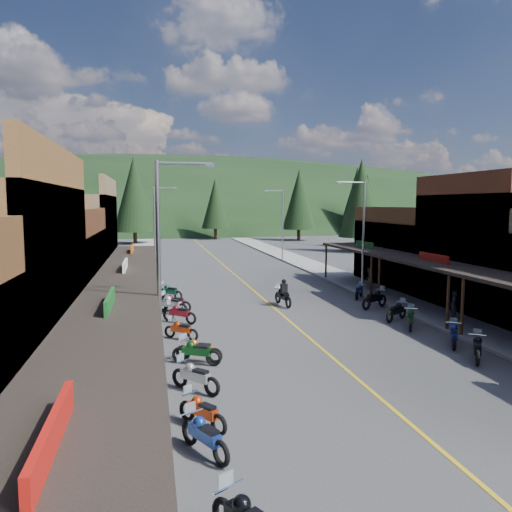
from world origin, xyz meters
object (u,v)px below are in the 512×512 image
pine_1 (56,199)px  rider_on_bike (283,295)px  shop_west_2 (20,284)px  pine_6 (431,203)px  shop_west_3 (55,247)px  bike_west_11 (170,291)px  pine_8 (27,208)px  bike_west_5 (196,351)px  pine_2 (134,194)px  streetlight_1 (156,226)px  bike_east_8 (396,310)px  streetlight_0 (163,258)px  bike_west_2 (205,434)px  bike_west_3 (202,410)px  bike_east_5 (477,347)px  shop_east_2 (510,253)px  bike_west_6 (199,348)px  bike_west_7 (181,329)px  bike_west_8 (179,312)px  shop_east_3 (424,253)px  pine_5 (357,196)px  bike_west_9 (172,303)px  pine_7 (16,199)px  bike_east_9 (375,298)px  bike_east_7 (411,318)px  streetlight_3 (281,221)px  pedestrian_east_b (369,278)px  pine_4 (299,199)px  pedestrian_east_a (454,305)px  bike_west_10 (174,302)px  pine_11 (361,198)px  bike_east_6 (454,334)px  bike_east_10 (359,291)px  bike_west_4 (195,375)px  pine_9 (367,204)px  pine_10 (74,201)px  pine_3 (215,203)px

pine_1 → rider_on_bike: 69.21m
shop_west_2 → pine_6: pine_6 is taller
shop_west_3 → bike_west_11: shop_west_3 is taller
pine_8 → bike_west_5: pine_8 is taller
pine_2 → pine_6: bearing=6.1°
pine_1 → bike_west_11: (17.76, -60.85, -6.63)m
streetlight_1 → bike_east_8: 25.31m
streetlight_0 → pine_8: pine_8 is taller
bike_west_2 → bike_west_3: bearing=59.1°
bike_east_5 → bike_west_5: bearing=-155.6°
shop_east_2 → bike_west_6: size_ratio=5.56×
bike_east_8 → pine_6: bearing=113.2°
pine_8 → bike_west_11: size_ratio=4.72×
bike_west_7 → streetlight_0: bearing=-151.0°
bike_west_6 → bike_west_8: size_ratio=0.94×
shop_east_3 → bike_west_11: bearing=-173.9°
pine_5 → bike_west_8: 80.62m
streetlight_1 → bike_west_9: 17.68m
pine_7 → bike_west_5: pine_7 is taller
bike_west_7 → bike_east_9: bike_east_9 is taller
pine_6 → bike_east_7: pine_6 is taller
bike_west_7 → bike_east_7: bike_east_7 is taller
streetlight_3 → pedestrian_east_b: size_ratio=4.93×
streetlight_1 → bike_east_7: (12.61, -23.34, -3.88)m
shop_west_2 → pine_8: pine_8 is taller
pine_4 → pedestrian_east_a: bearing=-98.7°
bike_west_10 → rider_on_bike: size_ratio=0.91×
streetlight_0 → pine_8: 48.42m
streetlight_1 → bike_west_2: size_ratio=3.92×
pine_11 → bike_west_10: size_ratio=5.71×
bike_east_6 → bike_east_10: size_ratio=1.09×
bike_west_4 → bike_east_5: (11.63, 1.01, -0.01)m
bike_west_4 → shop_east_2: bearing=-17.3°
pine_1 → bike_west_7: 73.52m
pine_1 → pine_9: size_ratio=1.16×
bike_west_4 → rider_on_bike: size_ratio=0.87×
pine_5 → bike_west_5: (-39.68, -76.84, -7.41)m
shop_east_3 → pine_11: 27.81m
bike_west_9 → bike_east_8: bike_west_9 is taller
pine_2 → bike_east_5: pine_2 is taller
pine_1 → pine_5: bearing=2.0°
pine_2 → streetlight_3: bearing=-58.8°
pine_10 → bike_east_7: pine_10 is taller
streetlight_0 → bike_west_7: bearing=80.0°
shop_east_2 → pine_7: size_ratio=0.87×
pine_3 → bike_west_6: size_ratio=5.62×
streetlight_0 → bike_west_8: (0.99, 8.37, -3.87)m
shop_east_3 → pine_1: 69.95m
bike_west_10 → shop_west_2: bearing=147.7°
pine_1 → pedestrian_east_a: bearing=-65.1°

